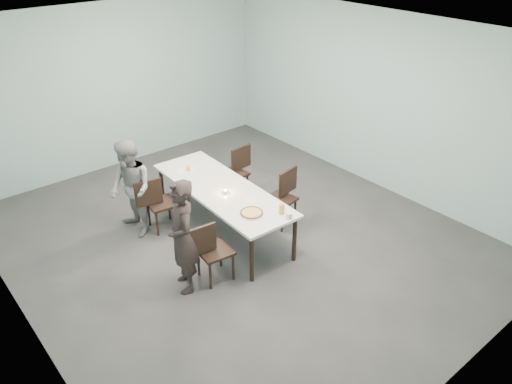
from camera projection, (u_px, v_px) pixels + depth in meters
ground at (236, 238)px, 7.52m from camera, size 7.00×7.00×0.00m
room_shell at (233, 111)px, 6.53m from camera, size 6.02×7.02×3.01m
table at (222, 191)px, 7.36m from camera, size 1.01×2.63×0.75m
chair_near_left at (209, 248)px, 6.44m from camera, size 0.63×0.47×0.87m
chair_far_left at (157, 201)px, 7.51m from camera, size 0.64×0.47×0.87m
chair_near_right at (283, 193)px, 7.70m from camera, size 0.64×0.49×0.87m
chair_far_right at (236, 169)px, 8.44m from camera, size 0.63×0.45×0.87m
diner_near at (183, 237)px, 6.18m from camera, size 0.54×0.66×1.55m
diner_far at (131, 189)px, 7.32m from camera, size 0.59×0.75×1.49m
pizza at (252, 213)px, 6.70m from camera, size 0.34×0.34×0.04m
side_plate at (250, 202)px, 6.98m from camera, size 0.18×0.18×0.01m
beer_glass at (282, 209)px, 6.68m from camera, size 0.08×0.08×0.15m
water_tumbler at (289, 216)px, 6.58m from camera, size 0.08×0.08×0.09m
tealight at (225, 192)px, 7.20m from camera, size 0.06×0.06×0.05m
amber_tumbler at (188, 169)px, 7.80m from camera, size 0.07×0.07×0.08m
menu at (185, 170)px, 7.83m from camera, size 0.31×0.23×0.01m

